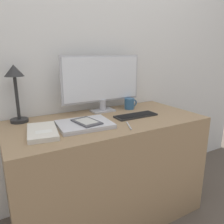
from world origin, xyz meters
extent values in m
cube|color=silver|center=(0.00, 0.58, 1.20)|extent=(3.60, 0.05, 2.40)
cube|color=#997A56|center=(0.00, 0.24, 0.36)|extent=(1.28, 0.62, 0.73)
cube|color=#B7B7BC|center=(0.07, 0.44, 0.73)|extent=(0.17, 0.11, 0.01)
cylinder|color=#B7B7BC|center=(0.07, 0.44, 0.78)|extent=(0.05, 0.05, 0.08)
cube|color=#B7B7BC|center=(0.07, 0.44, 0.97)|extent=(0.62, 0.01, 0.34)
cube|color=white|center=(0.07, 0.44, 0.97)|extent=(0.59, 0.01, 0.31)
cube|color=#282828|center=(0.21, 0.20, 0.73)|extent=(0.30, 0.11, 0.01)
cube|color=black|center=(0.21, 0.20, 0.74)|extent=(0.28, 0.09, 0.00)
cube|color=#BCBCC1|center=(-0.18, 0.18, 0.73)|extent=(0.33, 0.27, 0.01)
cube|color=silver|center=(-0.18, 0.18, 0.75)|extent=(0.33, 0.27, 0.01)
cube|color=#4C4C51|center=(-0.17, 0.17, 0.76)|extent=(0.15, 0.20, 0.01)
cube|color=beige|center=(-0.17, 0.17, 0.76)|extent=(0.11, 0.14, 0.00)
cylinder|color=#282828|center=(-0.51, 0.47, 0.74)|extent=(0.11, 0.11, 0.02)
cylinder|color=#282828|center=(-0.51, 0.47, 0.88)|extent=(0.02, 0.02, 0.27)
cone|color=#282828|center=(-0.51, 0.47, 1.05)|extent=(0.12, 0.12, 0.07)
cube|color=silver|center=(-0.43, 0.17, 0.74)|extent=(0.19, 0.30, 0.03)
cube|color=silver|center=(-0.43, 0.13, 0.75)|extent=(0.09, 0.06, 0.00)
cylinder|color=#336089|center=(0.29, 0.40, 0.77)|extent=(0.08, 0.08, 0.08)
torus|color=#336089|center=(0.33, 0.40, 0.77)|extent=(0.06, 0.01, 0.06)
cylinder|color=silver|center=(0.05, 0.05, 0.73)|extent=(0.06, 0.13, 0.01)
camera|label=1|loc=(-0.65, -0.98, 1.15)|focal=35.00mm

